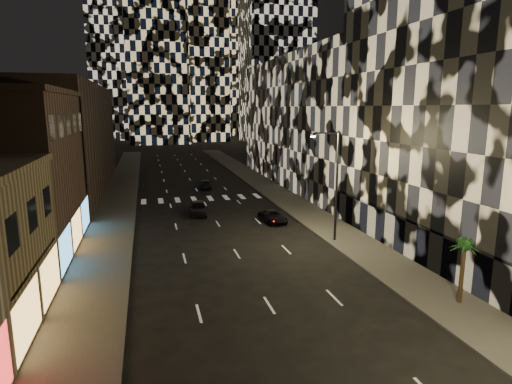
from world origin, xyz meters
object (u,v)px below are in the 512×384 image
car_dark_midlane (198,208)px  palm_tree (464,250)px  streetlight_far (334,179)px  car_dark_oncoming (205,184)px  car_dark_rightlane (273,217)px

car_dark_midlane → palm_tree: (11.94, -24.67, 2.53)m
streetlight_far → car_dark_midlane: (-9.78, 12.07, -4.62)m
car_dark_oncoming → palm_tree: size_ratio=1.09×
streetlight_far → car_dark_rightlane: bearing=112.6°
car_dark_midlane → streetlight_far: bearing=-46.4°
car_dark_oncoming → car_dark_rightlane: 20.15m
streetlight_far → car_dark_oncoming: size_ratio=2.18×
car_dark_rightlane → streetlight_far: bearing=-74.7°
streetlight_far → car_dark_midlane: size_ratio=2.08×
streetlight_far → car_dark_rightlane: (-3.01, 7.22, -4.79)m
car_dark_oncoming → palm_tree: (9.18, -39.57, 2.67)m
streetlight_far → car_dark_oncoming: streetlight_far is taller
car_dark_midlane → palm_tree: palm_tree is taller
car_dark_midlane → car_dark_rightlane: bearing=-31.0°
car_dark_oncoming → palm_tree: 40.71m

